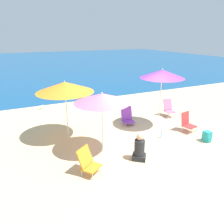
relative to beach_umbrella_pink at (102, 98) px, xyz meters
name	(u,v)px	position (x,y,z in m)	size (l,w,h in m)	color
ground_plane	(146,149)	(1.39, -0.46, -1.81)	(60.00, 60.00, 0.00)	#D1BA89
sea_water	(38,63)	(1.39, 25.92, -1.81)	(60.00, 40.00, 0.01)	navy
beach_umbrella_pink	(102,98)	(0.00, 0.00, 0.00)	(1.71, 1.71, 2.00)	white
beach_umbrella_purple	(162,74)	(2.90, 0.92, 0.38)	(1.74, 1.74, 2.40)	white
beach_umbrella_orange	(65,87)	(-0.74, 1.53, 0.10)	(2.01, 2.01, 2.13)	white
beach_chair_red	(187,122)	(3.63, 0.06, -1.43)	(0.53, 0.57, 0.77)	silver
beach_chair_pink	(169,108)	(4.07, 1.74, -1.41)	(0.47, 0.60, 0.80)	silver
beach_chair_orange	(88,161)	(-0.82, -0.90, -1.45)	(0.71, 0.72, 0.74)	silver
beach_chair_purple	(127,117)	(1.86, 1.72, -1.49)	(0.56, 0.66, 0.73)	silver
person_seated_near	(139,149)	(0.82, -0.92, -1.45)	(0.53, 0.52, 0.87)	#262628
backpack_teal	(207,137)	(3.64, -0.93, -1.62)	(0.24, 0.27, 0.38)	teal
water_bottle	(161,135)	(2.36, 0.01, -1.71)	(0.07, 0.07, 0.26)	#8CCCEA
seagull	(41,107)	(-1.19, 5.30, -1.67)	(0.27, 0.11, 0.23)	gold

